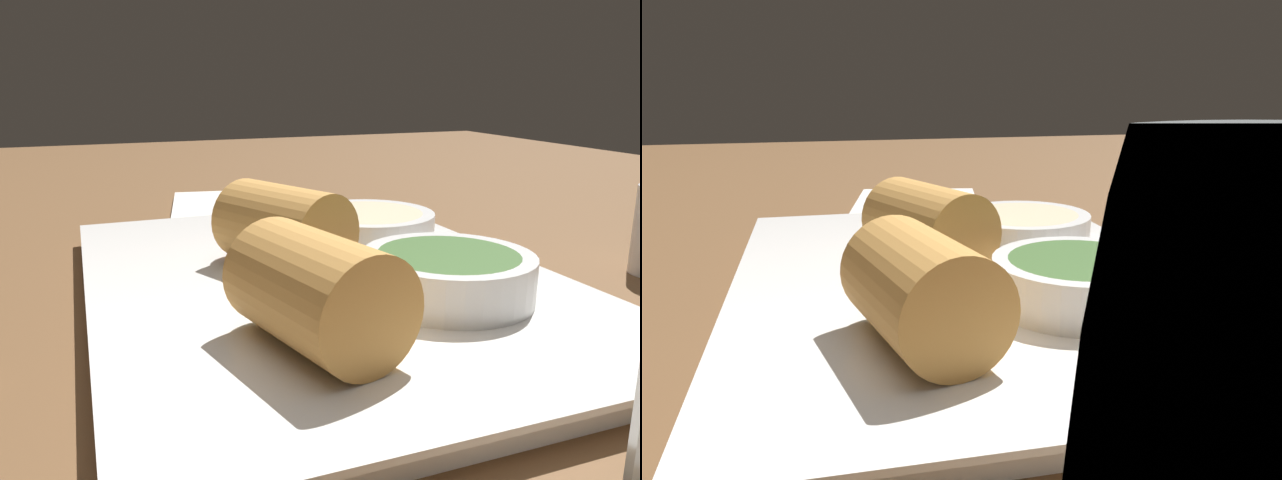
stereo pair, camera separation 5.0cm
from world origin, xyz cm
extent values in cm
cube|color=brown|center=(0.00, 0.00, 1.00)|extent=(180.00, 140.00, 2.00)
cube|color=white|center=(1.71, -2.11, 2.60)|extent=(33.46, 24.30, 1.20)
cube|color=white|center=(1.71, -2.11, 3.35)|extent=(34.80, 25.27, 0.30)
cylinder|color=#D19347|center=(-0.27, -3.70, 5.94)|extent=(8.73, 7.46, 4.87)
sphere|color=#B23D2D|center=(-2.97, -4.91, 5.94)|extent=(3.17, 3.17, 3.17)
cylinder|color=#D19347|center=(11.04, -5.88, 5.94)|extent=(8.30, 6.43, 4.87)
sphere|color=#56843D|center=(8.16, -6.55, 5.94)|extent=(3.17, 3.17, 3.17)
cylinder|color=white|center=(-2.44, 2.85, 4.67)|extent=(8.64, 8.64, 2.34)
cylinder|color=beige|center=(-2.44, 2.85, 5.63)|extent=(7.08, 7.08, 0.42)
cylinder|color=white|center=(7.83, 2.41, 4.67)|extent=(8.64, 8.64, 2.34)
cylinder|color=#477038|center=(7.83, 2.41, 5.63)|extent=(7.08, 7.08, 0.42)
cube|color=silver|center=(-24.09, -0.76, 2.30)|extent=(15.62, 13.96, 0.60)
camera|label=1|loc=(33.36, -14.42, 14.45)|focal=35.00mm
camera|label=2|loc=(34.83, -9.64, 14.45)|focal=35.00mm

